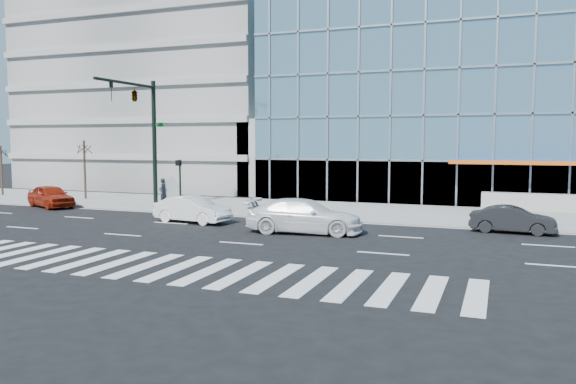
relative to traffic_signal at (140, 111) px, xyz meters
name	(u,v)px	position (x,y,z in m)	size (l,w,h in m)	color
ground	(277,229)	(11.00, -4.57, -6.16)	(160.00, 160.00, 0.00)	black
sidewalk	(325,209)	(11.00, 3.43, -6.09)	(120.00, 8.00, 0.15)	gray
theatre_building	(555,102)	(25.00, 21.43, 1.34)	(42.00, 26.00, 15.00)	#6A99B1
parking_garage	(192,86)	(-9.00, 21.43, 3.84)	(24.00, 24.00, 20.00)	gray
ramp_block	(291,157)	(5.00, 13.43, -3.16)	(6.00, 8.00, 6.00)	gray
tower_far_mid	(118,4)	(-47.00, 59.43, 23.84)	(13.00, 13.00, 60.00)	#495C7E
tower_backdrop	(268,32)	(-19.00, 65.43, 17.84)	(14.00, 14.00, 48.00)	gray
traffic_signal	(140,111)	(0.00, 0.00, 0.00)	(1.14, 5.74, 8.00)	black
ped_signal_post	(180,176)	(2.50, 0.37, -4.02)	(0.30, 0.33, 3.00)	black
street_tree_near	(84,148)	(-7.00, 2.93, -2.39)	(1.10, 1.10, 4.23)	#332319
street_tree_far	(1,152)	(-15.00, 2.93, -2.72)	(1.10, 1.10, 3.87)	#332319
white_suv	(305,216)	(12.58, -5.01, -5.37)	(2.22, 5.46, 1.59)	white
white_sedan	(192,209)	(5.95, -3.96, -5.47)	(1.47, 4.23, 1.39)	white
dark_sedan	(513,220)	(21.68, -1.57, -5.54)	(1.33, 3.82, 1.26)	black
red_sedan	(51,196)	(-6.18, -1.26, -5.43)	(1.74, 4.31, 1.47)	maroon
pedestrian	(164,191)	(0.41, 1.77, -5.16)	(0.62, 0.41, 1.71)	black
tilted_panel	(171,191)	(0.89, 1.85, -5.10)	(1.30, 0.06, 1.30)	#A2A2A2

